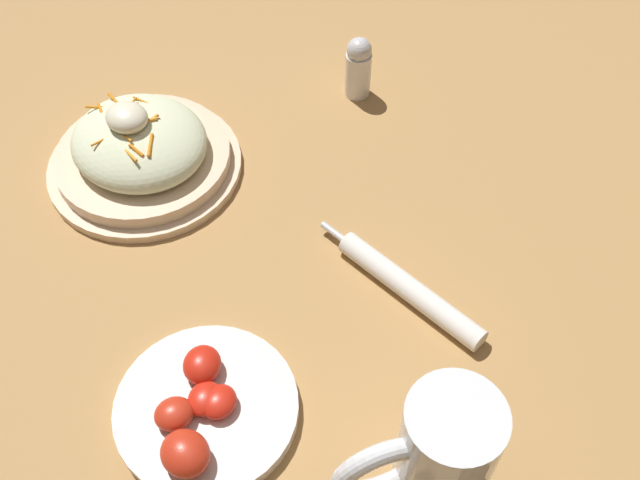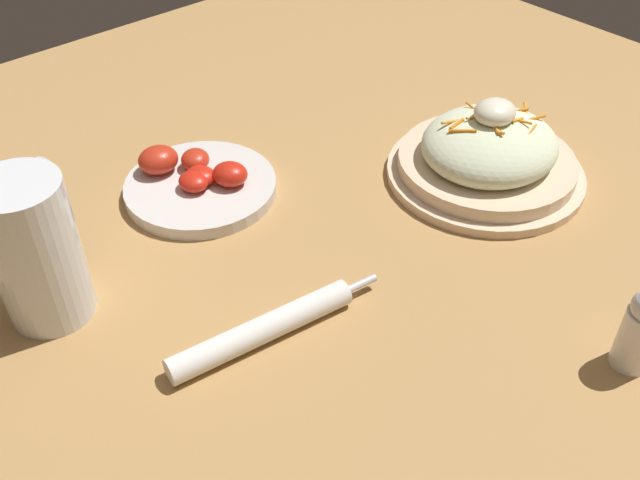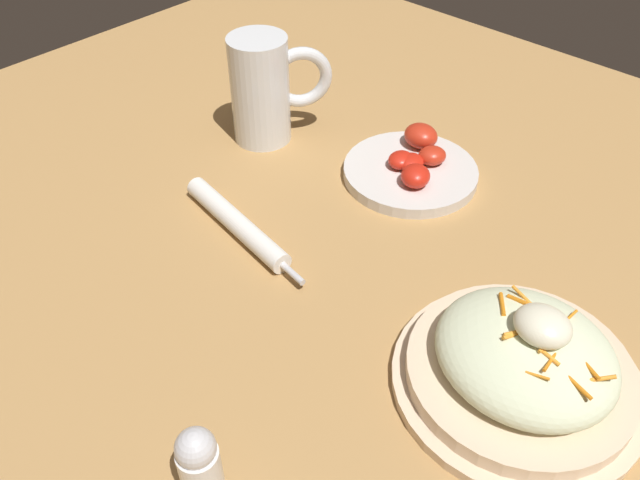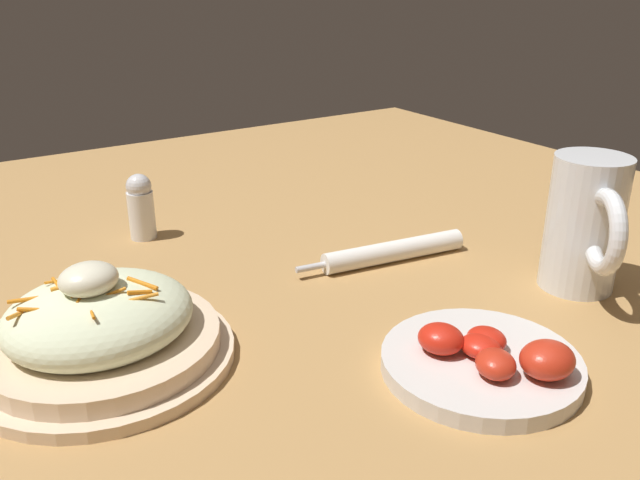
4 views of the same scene
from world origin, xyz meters
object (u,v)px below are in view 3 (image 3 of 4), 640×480
(tomato_plate, at_px, (412,167))
(salt_shaker, at_px, (200,466))
(salad_plate, at_px, (522,364))
(beer_mug, at_px, (263,93))
(napkin_roll, at_px, (237,223))

(tomato_plate, xyz_separation_m, salt_shaker, (-0.14, 0.47, 0.03))
(salad_plate, distance_m, beer_mug, 0.50)
(napkin_roll, xyz_separation_m, tomato_plate, (-0.08, -0.23, 0.00))
(salad_plate, bearing_deg, tomato_plate, -36.53)
(napkin_roll, bearing_deg, tomato_plate, -109.94)
(salt_shaker, bearing_deg, tomato_plate, -73.12)
(salad_plate, relative_size, tomato_plate, 1.33)
(salad_plate, bearing_deg, napkin_roll, 4.70)
(tomato_plate, bearing_deg, beer_mug, 17.04)
(napkin_roll, xyz_separation_m, salt_shaker, (-0.23, 0.24, 0.03))
(beer_mug, distance_m, napkin_roll, 0.22)
(beer_mug, height_order, napkin_roll, beer_mug)
(napkin_roll, relative_size, tomato_plate, 1.26)
(beer_mug, height_order, tomato_plate, beer_mug)
(napkin_roll, height_order, tomato_plate, tomato_plate)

